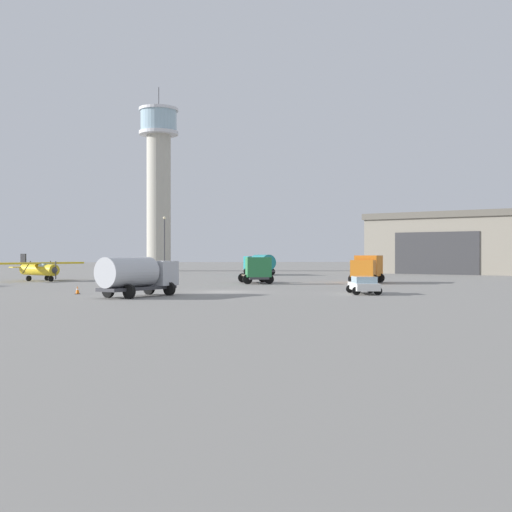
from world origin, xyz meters
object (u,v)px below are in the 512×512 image
traffic_cone_near_left (78,290)px  light_post_east (164,240)px  truck_box_orange (367,268)px  truck_flatbed_green (257,271)px  control_tower (159,178)px  truck_fuel_tanker_teal (260,264)px  airplane_yellow (39,268)px  truck_fuel_tanker_silver (137,274)px  car_white (364,284)px

traffic_cone_near_left → light_post_east: bearing=83.7°
truck_box_orange → traffic_cone_near_left: size_ratio=9.45×
truck_box_orange → truck_flatbed_green: truck_box_orange is taller
control_tower → truck_fuel_tanker_teal: 33.87m
airplane_yellow → traffic_cone_near_left: 26.85m
control_tower → truck_fuel_tanker_teal: control_tower is taller
control_tower → truck_fuel_tanker_teal: size_ratio=5.15×
control_tower → light_post_east: control_tower is taller
control_tower → truck_fuel_tanker_silver: size_ratio=5.35×
truck_flatbed_green → airplane_yellow: bearing=-113.4°
airplane_yellow → car_white: bearing=5.5°
truck_fuel_tanker_silver → airplane_yellow: bearing=64.1°
control_tower → truck_fuel_tanker_teal: bearing=-58.2°
control_tower → airplane_yellow: (-12.23, -43.39, -15.92)m
truck_fuel_tanker_silver → light_post_east: size_ratio=0.72×
airplane_yellow → truck_fuel_tanker_silver: bearing=-17.6°
car_white → light_post_east: 54.18m
truck_flatbed_green → traffic_cone_near_left: size_ratio=9.88×
airplane_yellow → truck_fuel_tanker_teal: size_ratio=1.35×
truck_fuel_tanker_silver → truck_fuel_tanker_teal: truck_fuel_tanker_teal is taller
control_tower → light_post_east: 23.37m
truck_fuel_tanker_silver → light_post_east: bearing=39.0°
truck_fuel_tanker_teal → car_white: (2.45, -45.77, -0.97)m
truck_fuel_tanker_silver → truck_flatbed_green: size_ratio=0.99×
light_post_east → traffic_cone_near_left: light_post_east is taller
truck_fuel_tanker_silver → light_post_east: 52.70m
light_post_east → traffic_cone_near_left: size_ratio=13.69×
truck_fuel_tanker_silver → car_white: size_ratio=1.44×
airplane_yellow → truck_flatbed_green: size_ratio=1.39×
truck_box_orange → traffic_cone_near_left: (-27.78, -15.72, -1.32)m
truck_fuel_tanker_silver → traffic_cone_near_left: (-4.79, 3.66, -1.30)m
truck_fuel_tanker_teal → truck_flatbed_green: (-3.74, -27.60, -0.37)m
light_post_east → truck_fuel_tanker_silver: bearing=-90.6°
traffic_cone_near_left → truck_box_orange: bearing=29.5°
truck_fuel_tanker_silver → traffic_cone_near_left: truck_fuel_tanker_silver is taller
control_tower → airplane_yellow: bearing=-105.7°
truck_flatbed_green → car_white: bearing=17.3°
truck_fuel_tanker_teal → light_post_east: light_post_east is taller
light_post_east → car_white: bearing=-72.0°
truck_fuel_tanker_teal → traffic_cone_near_left: size_ratio=10.17×
control_tower → traffic_cone_near_left: 71.03m
car_white → traffic_cone_near_left: car_white is taller
truck_flatbed_green → light_post_east: 35.03m
airplane_yellow → light_post_east: (13.82, 23.45, 3.84)m
truck_fuel_tanker_silver → light_post_east: (0.57, 52.57, 3.69)m
control_tower → truck_fuel_tanker_silver: control_tower is taller
airplane_yellow → light_post_east: bearing=107.5°
airplane_yellow → truck_fuel_tanker_teal: bearing=80.5°
truck_fuel_tanker_teal → traffic_cone_near_left: bearing=136.3°
control_tower → truck_fuel_tanker_silver: (1.01, -72.51, -15.76)m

